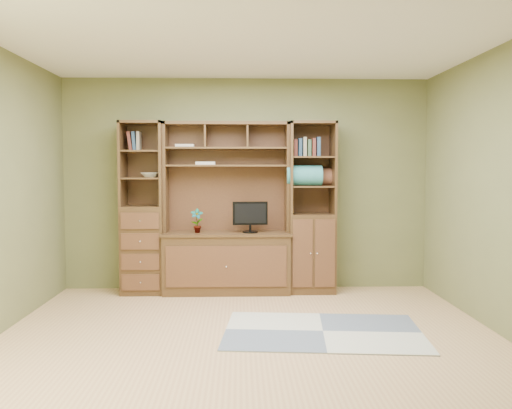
{
  "coord_description": "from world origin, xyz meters",
  "views": [
    {
      "loc": [
        -0.09,
        -4.73,
        1.49
      ],
      "look_at": [
        0.1,
        1.2,
        1.1
      ],
      "focal_mm": 38.0,
      "sensor_mm": 36.0,
      "label": 1
    }
  ],
  "objects_px": {
    "monitor": "(250,211)",
    "left_tower": "(143,208)",
    "right_tower": "(311,207)",
    "center_hutch": "(227,208)"
  },
  "relations": [
    {
      "from": "monitor",
      "to": "right_tower",
      "type": "bearing_deg",
      "value": 0.61
    },
    {
      "from": "monitor",
      "to": "center_hutch",
      "type": "bearing_deg",
      "value": 167.76
    },
    {
      "from": "right_tower",
      "to": "monitor",
      "type": "bearing_deg",
      "value": -174.24
    },
    {
      "from": "left_tower",
      "to": "right_tower",
      "type": "relative_size",
      "value": 1.0
    },
    {
      "from": "center_hutch",
      "to": "left_tower",
      "type": "distance_m",
      "value": 1.0
    },
    {
      "from": "monitor",
      "to": "left_tower",
      "type": "bearing_deg",
      "value": 171.51
    },
    {
      "from": "left_tower",
      "to": "right_tower",
      "type": "height_order",
      "value": "same"
    },
    {
      "from": "right_tower",
      "to": "monitor",
      "type": "xyz_separation_m",
      "value": [
        -0.74,
        -0.07,
        -0.04
      ]
    },
    {
      "from": "left_tower",
      "to": "center_hutch",
      "type": "bearing_deg",
      "value": -2.29
    },
    {
      "from": "left_tower",
      "to": "right_tower",
      "type": "bearing_deg",
      "value": 0.0
    }
  ]
}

